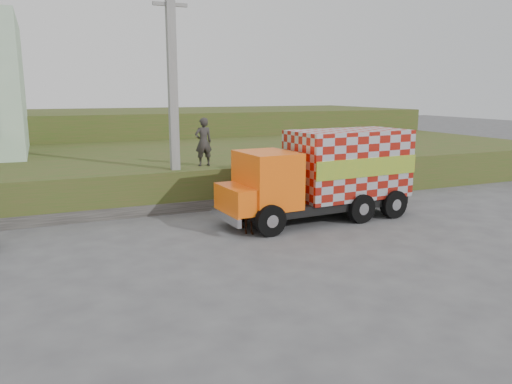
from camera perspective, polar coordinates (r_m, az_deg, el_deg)
name	(u,v)px	position (r m, az deg, el deg)	size (l,w,h in m)	color
ground	(249,240)	(14.73, -0.78, -5.50)	(120.00, 120.00, 0.00)	#474749
embankment	(168,168)	(23.91, -10.00, 2.74)	(40.00, 12.00, 1.50)	#35521B
embankment_far	(127,133)	(35.54, -14.58, 6.57)	(40.00, 12.00, 3.00)	#35521B
retaining_strip	(152,209)	(18.02, -11.84, -1.93)	(16.00, 0.50, 0.40)	#595651
utility_pole	(173,98)	(18.16, -9.46, 10.60)	(1.20, 0.30, 8.00)	gray
cargo_truck	(326,174)	(17.04, 8.01, 2.05)	(6.85, 2.73, 3.00)	black
cow	(241,213)	(15.44, -1.73, -2.40)	(0.65, 1.42, 1.20)	black
pedestrian	(203,142)	(19.06, -6.03, 5.72)	(0.67, 0.44, 1.83)	#312D2B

